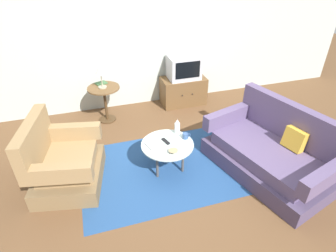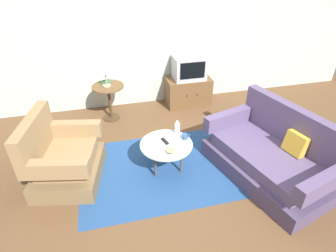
{
  "view_description": "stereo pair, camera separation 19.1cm",
  "coord_description": "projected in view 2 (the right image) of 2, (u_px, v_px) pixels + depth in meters",
  "views": [
    {
      "loc": [
        -0.95,
        -2.73,
        2.7
      ],
      "look_at": [
        0.03,
        0.45,
        0.55
      ],
      "focal_mm": 29.86,
      "sensor_mm": 36.0,
      "label": 1
    },
    {
      "loc": [
        -0.77,
        -2.78,
        2.7
      ],
      "look_at": [
        0.03,
        0.45,
        0.55
      ],
      "focal_mm": 29.86,
      "sensor_mm": 36.0,
      "label": 2
    }
  ],
  "objects": [
    {
      "name": "vase",
      "position": [
        177.0,
        127.0,
        3.96
      ],
      "size": [
        0.08,
        0.08,
        0.23
      ],
      "color": "white",
      "rests_on": "coffee_table"
    },
    {
      "name": "television",
      "position": [
        189.0,
        68.0,
        5.29
      ],
      "size": [
        0.59,
        0.44,
        0.43
      ],
      "color": "#B7B7BC",
      "rests_on": "tv_stand"
    },
    {
      "name": "book",
      "position": [
        106.0,
        82.0,
        4.97
      ],
      "size": [
        0.23,
        0.2,
        0.02
      ],
      "rotation": [
        0.0,
        0.0,
        0.38
      ],
      "color": "#3D663D",
      "rests_on": "side_table"
    },
    {
      "name": "couch",
      "position": [
        272.0,
        157.0,
        3.77
      ],
      "size": [
        1.37,
        1.9,
        0.94
      ],
      "rotation": [
        0.0,
        0.0,
        1.85
      ],
      "color": "#4B3E5C",
      "rests_on": "ground"
    },
    {
      "name": "tv_remote_silver",
      "position": [
        148.0,
        145.0,
        3.76
      ],
      "size": [
        0.1,
        0.18,
        0.02
      ],
      "rotation": [
        0.0,
        0.0,
        1.9
      ],
      "color": "#B2B2B7",
      "rests_on": "coffee_table"
    },
    {
      "name": "bowl",
      "position": [
        171.0,
        152.0,
        3.62
      ],
      "size": [
        0.12,
        0.12,
        0.04
      ],
      "color": "tan",
      "rests_on": "coffee_table"
    },
    {
      "name": "ground_plane",
      "position": [
        174.0,
        176.0,
        3.89
      ],
      "size": [
        16.0,
        16.0,
        0.0
      ],
      "primitive_type": "plane",
      "color": "brown"
    },
    {
      "name": "table_lamp",
      "position": [
        105.0,
        71.0,
        4.69
      ],
      "size": [
        0.18,
        0.18,
        0.37
      ],
      "color": "#9E937A",
      "rests_on": "side_table"
    },
    {
      "name": "side_table",
      "position": [
        109.0,
        95.0,
        4.95
      ],
      "size": [
        0.55,
        0.55,
        0.65
      ],
      "color": "brown",
      "rests_on": "ground"
    },
    {
      "name": "tv_stand",
      "position": [
        188.0,
        91.0,
        5.55
      ],
      "size": [
        0.86,
        0.49,
        0.54
      ],
      "color": "brown",
      "rests_on": "ground"
    },
    {
      "name": "mug",
      "position": [
        185.0,
        136.0,
        3.89
      ],
      "size": [
        0.12,
        0.08,
        0.08
      ],
      "color": "#335184",
      "rests_on": "coffee_table"
    },
    {
      "name": "back_wall",
      "position": [
        142.0,
        34.0,
        5.07
      ],
      "size": [
        9.0,
        0.12,
        2.7
      ],
      "primitive_type": "cube",
      "color": "#B2BCB2",
      "rests_on": "ground"
    },
    {
      "name": "tv_remote_dark",
      "position": [
        165.0,
        141.0,
        3.84
      ],
      "size": [
        0.09,
        0.16,
        0.02
      ],
      "rotation": [
        0.0,
        0.0,
        5.01
      ],
      "color": "black",
      "rests_on": "coffee_table"
    },
    {
      "name": "area_rug",
      "position": [
        166.0,
        168.0,
        4.04
      ],
      "size": [
        2.44,
        1.64,
        0.0
      ],
      "primitive_type": "cube",
      "color": "navy",
      "rests_on": "ground"
    },
    {
      "name": "armchair",
      "position": [
        63.0,
        160.0,
        3.69
      ],
      "size": [
        1.0,
        1.14,
        0.95
      ],
      "rotation": [
        0.0,
        0.0,
        -1.78
      ],
      "color": "brown",
      "rests_on": "ground"
    },
    {
      "name": "coffee_table",
      "position": [
        166.0,
        146.0,
        3.82
      ],
      "size": [
        0.72,
        0.72,
        0.43
      ],
      "color": "#B2C6C1",
      "rests_on": "ground"
    }
  ]
}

